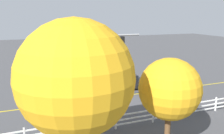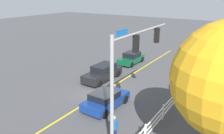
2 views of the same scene
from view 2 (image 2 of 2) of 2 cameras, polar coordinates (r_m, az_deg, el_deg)
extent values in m
plane|color=#444447|center=(20.12, -2.38, -6.44)|extent=(120.00, 120.00, 0.00)
cube|color=gold|center=(23.24, 3.28, -2.94)|extent=(28.00, 0.16, 0.01)
cylinder|color=gray|center=(11.73, -0.04, -7.82)|extent=(0.20, 0.20, 6.52)
cylinder|color=gray|center=(13.75, 7.88, 8.93)|extent=(6.92, 0.12, 0.12)
cube|color=#0C59B2|center=(11.45, 2.51, 8.62)|extent=(1.10, 0.03, 0.28)
cube|color=black|center=(13.03, 6.00, 5.79)|extent=(0.32, 0.28, 1.00)
sphere|color=red|center=(13.04, 5.45, 7.25)|extent=(0.17, 0.17, 0.17)
sphere|color=orange|center=(13.10, 5.41, 5.87)|extent=(0.17, 0.17, 0.17)
sphere|color=#148C19|center=(13.17, 5.37, 4.52)|extent=(0.17, 0.17, 0.17)
cube|color=black|center=(15.81, 11.13, 7.76)|extent=(0.32, 0.28, 1.00)
sphere|color=red|center=(15.81, 10.69, 8.97)|extent=(0.17, 0.17, 0.17)
sphere|color=orange|center=(15.86, 10.63, 7.83)|extent=(0.17, 0.17, 0.17)
sphere|color=#148C19|center=(15.92, 10.56, 6.70)|extent=(0.17, 0.17, 0.17)
cube|color=black|center=(22.75, -2.38, -1.84)|extent=(4.73, 1.80, 0.73)
cube|color=black|center=(22.71, -2.05, -0.09)|extent=(2.45, 1.60, 0.60)
cylinder|color=black|center=(21.19, -3.09, -4.18)|extent=(0.64, 0.23, 0.64)
cylinder|color=black|center=(22.13, -6.50, -3.28)|extent=(0.64, 0.23, 0.64)
cylinder|color=black|center=(23.66, 1.49, -1.70)|extent=(0.64, 0.23, 0.64)
cylinder|color=black|center=(24.51, -1.74, -0.98)|extent=(0.64, 0.23, 0.64)
cube|color=navy|center=(17.56, -1.52, -8.43)|extent=(4.04, 1.99, 0.61)
cube|color=black|center=(17.18, -1.93, -7.06)|extent=(2.01, 1.75, 0.48)
cylinder|color=black|center=(19.10, -1.29, -6.78)|extent=(0.65, 0.24, 0.64)
cylinder|color=black|center=(18.24, 3.27, -8.10)|extent=(0.65, 0.24, 0.64)
cylinder|color=black|center=(17.20, -6.62, -9.92)|extent=(0.65, 0.24, 0.64)
cylinder|color=black|center=(16.23, -1.79, -11.65)|extent=(0.65, 0.24, 0.64)
cube|color=#0C4C2D|center=(28.08, 4.78, 1.90)|extent=(3.99, 1.81, 0.57)
cube|color=black|center=(28.09, 5.01, 3.12)|extent=(1.95, 1.61, 0.58)
cylinder|color=black|center=(26.63, 4.91, 0.55)|extent=(0.64, 0.23, 0.64)
cylinder|color=black|center=(27.41, 1.91, 1.13)|extent=(0.64, 0.23, 0.64)
cylinder|color=black|center=(28.93, 7.48, 1.91)|extent=(0.64, 0.23, 0.64)
cylinder|color=black|center=(29.65, 4.65, 2.42)|extent=(0.64, 0.23, 0.64)
cylinder|color=#191E3F|center=(14.03, 0.12, -16.46)|extent=(0.16, 0.16, 0.85)
cube|color=#1E5999|center=(13.58, 0.49, -14.04)|extent=(0.27, 0.41, 0.62)
sphere|color=tan|center=(13.36, 0.49, -12.52)|extent=(0.22, 0.22, 0.22)
cube|color=white|center=(32.22, 23.57, 2.69)|extent=(0.10, 0.10, 1.15)
cube|color=white|center=(29.46, 22.58, 1.45)|extent=(0.10, 0.10, 1.15)
cube|color=white|center=(26.72, 21.40, -0.05)|extent=(0.10, 0.10, 1.15)
cube|color=white|center=(24.03, 19.94, -1.88)|extent=(0.10, 0.10, 1.15)
cube|color=white|center=(21.38, 18.12, -4.17)|extent=(0.10, 0.10, 1.15)
cube|color=white|center=(18.81, 15.77, -7.09)|extent=(0.10, 0.10, 1.15)
cube|color=white|center=(16.33, 12.65, -10.90)|extent=(0.10, 0.10, 1.15)
cube|color=white|center=(14.03, 8.33, -15.95)|extent=(0.10, 0.10, 1.15)
cube|color=white|center=(19.94, 17.12, -4.55)|extent=(26.00, 0.06, 0.09)
cube|color=white|center=(20.07, 17.03, -5.48)|extent=(26.00, 0.06, 0.09)
cube|color=white|center=(20.20, 16.94, -6.31)|extent=(26.00, 0.06, 0.09)
cylinder|color=brown|center=(16.95, 26.04, -8.90)|extent=(0.32, 0.32, 2.42)
camera|label=1|loc=(12.18, 80.49, -1.14)|focal=37.98mm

